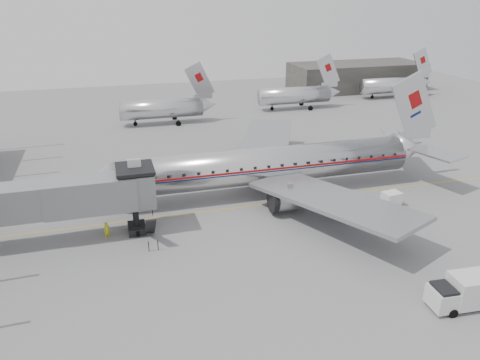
{
  "coord_description": "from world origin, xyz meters",
  "views": [
    {
      "loc": [
        -10.84,
        -36.82,
        21.15
      ],
      "look_at": [
        1.5,
        5.81,
        3.2
      ],
      "focal_mm": 35.0,
      "sensor_mm": 36.0,
      "label": 1
    }
  ],
  "objects_px": {
    "baggage_cart_white": "(391,199)",
    "ramp_worker": "(107,231)",
    "airliner": "(274,165)",
    "service_van": "(467,291)",
    "baggage_cart_navy": "(345,208)"
  },
  "relations": [
    {
      "from": "service_van",
      "to": "baggage_cart_navy",
      "type": "relative_size",
      "value": 2.39
    },
    {
      "from": "baggage_cart_navy",
      "to": "baggage_cart_white",
      "type": "bearing_deg",
      "value": -13.1
    },
    {
      "from": "baggage_cart_white",
      "to": "service_van",
      "type": "bearing_deg",
      "value": -112.91
    },
    {
      "from": "airliner",
      "to": "service_van",
      "type": "xyz_separation_m",
      "value": [
        6.21,
        -23.49,
        -1.94
      ]
    },
    {
      "from": "airliner",
      "to": "baggage_cart_white",
      "type": "bearing_deg",
      "value": -32.66
    },
    {
      "from": "service_van",
      "to": "baggage_cart_white",
      "type": "bearing_deg",
      "value": 78.72
    },
    {
      "from": "service_van",
      "to": "ramp_worker",
      "type": "relative_size",
      "value": 3.38
    },
    {
      "from": "baggage_cart_navy",
      "to": "ramp_worker",
      "type": "bearing_deg",
      "value": 156.01
    },
    {
      "from": "baggage_cart_navy",
      "to": "ramp_worker",
      "type": "relative_size",
      "value": 1.41
    },
    {
      "from": "baggage_cart_white",
      "to": "ramp_worker",
      "type": "xyz_separation_m",
      "value": [
        -29.08,
        1.0,
        0.0
      ]
    },
    {
      "from": "service_van",
      "to": "baggage_cart_navy",
      "type": "bearing_deg",
      "value": 98.55
    },
    {
      "from": "airliner",
      "to": "ramp_worker",
      "type": "height_order",
      "value": "airliner"
    },
    {
      "from": "airliner",
      "to": "baggage_cart_white",
      "type": "xyz_separation_m",
      "value": [
        10.76,
        -6.99,
        -2.45
      ]
    },
    {
      "from": "baggage_cart_white",
      "to": "ramp_worker",
      "type": "relative_size",
      "value": 1.3
    },
    {
      "from": "airliner",
      "to": "ramp_worker",
      "type": "xyz_separation_m",
      "value": [
        -18.31,
        -5.99,
        -2.45
      ]
    }
  ]
}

